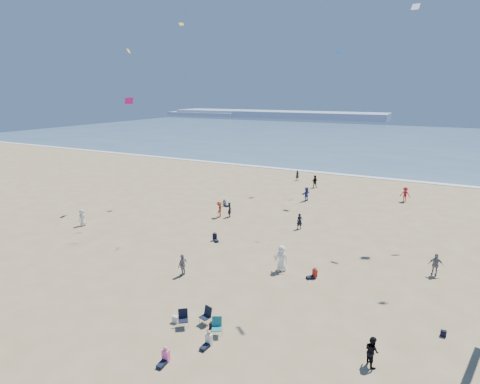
% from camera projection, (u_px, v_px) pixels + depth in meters
% --- Properties ---
extents(ground, '(220.00, 220.00, 0.00)m').
position_uv_depth(ground, '(140.00, 330.00, 20.29)').
color(ground, tan).
rests_on(ground, ground).
extents(ocean, '(220.00, 100.00, 0.06)m').
position_uv_depth(ocean, '(378.00, 140.00, 102.07)').
color(ocean, '#476B84').
rests_on(ocean, ground).
extents(surf_line, '(220.00, 1.20, 0.08)m').
position_uv_depth(surf_line, '(335.00, 174.00, 59.02)').
color(surf_line, white).
rests_on(surf_line, ground).
extents(headland_far, '(110.00, 20.00, 3.20)m').
position_uv_depth(headland_far, '(275.00, 114.00, 192.55)').
color(headland_far, '#7A8EA8').
rests_on(headland_far, ground).
extents(headland_near, '(40.00, 14.00, 2.00)m').
position_uv_depth(headland_near, '(204.00, 114.00, 205.94)').
color(headland_near, '#7A8EA8').
rests_on(headland_near, ground).
extents(standing_flyers, '(31.22, 36.06, 1.93)m').
position_uv_depth(standing_flyers, '(294.00, 214.00, 37.03)').
color(standing_flyers, gray).
rests_on(standing_flyers, ground).
extents(seated_group, '(14.91, 24.27, 0.84)m').
position_uv_depth(seated_group, '(229.00, 262.00, 27.54)').
color(seated_group, silver).
rests_on(seated_group, ground).
extents(chair_cluster, '(2.82, 1.59, 1.00)m').
position_uv_depth(chair_cluster, '(201.00, 321.00, 20.26)').
color(chair_cluster, black).
rests_on(chair_cluster, ground).
extents(white_tote, '(0.35, 0.20, 0.40)m').
position_uv_depth(white_tote, '(175.00, 319.00, 20.93)').
color(white_tote, silver).
rests_on(white_tote, ground).
extents(black_backpack, '(0.30, 0.22, 0.38)m').
position_uv_depth(black_backpack, '(212.00, 326.00, 20.33)').
color(black_backpack, black).
rests_on(black_backpack, ground).
extents(navy_bag, '(0.28, 0.18, 0.34)m').
position_uv_depth(navy_bag, '(443.00, 333.00, 19.75)').
color(navy_bag, black).
rests_on(navy_bag, ground).
extents(kites_aloft, '(41.31, 45.55, 30.90)m').
position_uv_depth(kites_aloft, '(388.00, 58.00, 23.80)').
color(kites_aloft, yellow).
rests_on(kites_aloft, ground).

